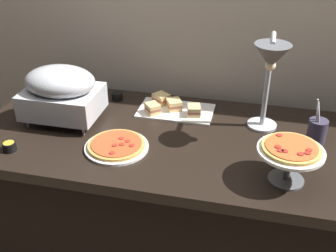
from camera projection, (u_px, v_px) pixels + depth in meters
back_wall at (199, 13)px, 2.11m from camera, size 4.40×0.04×2.40m
buffet_table at (176, 199)px, 2.09m from camera, size 1.90×0.84×0.76m
chafing_dish at (61, 91)px, 1.97m from camera, size 0.36×0.27×0.28m
heat_lamp at (270, 65)px, 1.71m from camera, size 0.15×0.29×0.47m
pizza_plate_front at (117, 146)px, 1.81m from camera, size 0.28×0.28×0.03m
pizza_plate_center at (290, 153)px, 1.56m from camera, size 0.25×0.25×0.16m
sandwich_platter at (173, 108)px, 2.11m from camera, size 0.38×0.22×0.06m
sauce_cup_near at (117, 96)px, 2.23m from camera, size 0.06×0.06×0.04m
sauce_cup_far at (9, 146)px, 1.79m from camera, size 0.06×0.06×0.04m
utensil_holder at (317, 131)px, 1.84m from camera, size 0.08×0.08×0.22m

